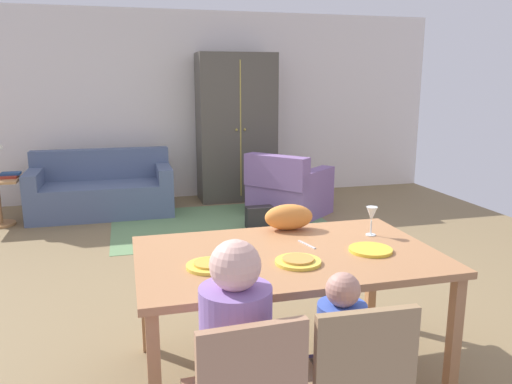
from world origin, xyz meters
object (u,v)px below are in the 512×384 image
at_px(plate_near_woman, 370,250).
at_px(book_lower, 7,177).
at_px(plate_near_child, 298,262).
at_px(wine_glass, 372,215).
at_px(dining_chair_child, 353,383).
at_px(person_man, 234,372).
at_px(cat, 289,217).
at_px(book_upper, 11,174).
at_px(armchair, 288,191).
at_px(handbag, 259,217).
at_px(dining_table, 287,264).
at_px(person_child, 337,373).
at_px(armoire, 236,128).
at_px(plate_near_man, 210,266).
at_px(couch, 102,191).

distance_m(plate_near_woman, book_lower, 4.82).
relative_size(plate_near_child, wine_glass, 1.34).
distance_m(dining_chair_child, book_lower, 5.27).
xyz_separation_m(wine_glass, person_man, (-1.09, -0.90, -0.38)).
height_order(cat, book_upper, cat).
distance_m(person_man, armchair, 4.48).
xyz_separation_m(wine_glass, book_upper, (-2.83, 3.76, -0.27)).
bearing_deg(handbag, armchair, 42.39).
bearing_deg(dining_table, person_man, -123.28).
height_order(person_child, handbag, person_child).
relative_size(plate_near_woman, wine_glass, 1.34).
xyz_separation_m(dining_table, book_upper, (-2.22, 3.94, -0.07)).
height_order(dining_table, plate_near_woman, plate_near_woman).
bearing_deg(person_child, cat, 82.66).
bearing_deg(book_lower, plate_near_child, -61.04).
xyz_separation_m(armchair, armoire, (-0.44, 1.09, 0.73)).
relative_size(plate_near_man, person_child, 0.27).
bearing_deg(wine_glass, plate_near_man, -164.54).
height_order(person_man, handbag, person_man).
height_order(plate_near_child, dining_chair_child, dining_chair_child).
distance_m(plate_near_child, couch, 4.51).
xyz_separation_m(dining_chair_child, armchair, (1.15, 4.35, -0.17)).
distance_m(dining_table, armoire, 4.62).
bearing_deg(plate_near_child, cat, 76.26).
bearing_deg(person_child, couch, 103.70).
distance_m(plate_near_woman, wine_glass, 0.34).
xyz_separation_m(plate_near_man, person_man, (-0.00, -0.60, -0.26)).
distance_m(couch, armoire, 2.08).
bearing_deg(plate_near_man, person_man, -90.16).
distance_m(plate_near_woman, armchair, 3.64).
distance_m(cat, handbag, 2.70).
relative_size(dining_table, dining_chair_child, 1.96).
height_order(wine_glass, person_man, person_man).
xyz_separation_m(person_man, handbag, (1.11, 3.71, -0.38)).
relative_size(dining_chair_child, handbag, 2.72).
distance_m(person_child, book_upper, 5.17).
bearing_deg(person_child, handbag, 80.24).
bearing_deg(couch, book_upper, -168.74).
height_order(dining_table, book_lower, dining_table).
bearing_deg(handbag, armoire, 87.36).
xyz_separation_m(plate_near_child, person_child, (0.00, -0.54, -0.34)).
distance_m(wine_glass, person_man, 1.46).
xyz_separation_m(armoire, handbag, (-0.07, -1.56, -0.92)).
bearing_deg(book_upper, wine_glass, -53.02).
bearing_deg(plate_near_man, person_child, -52.03).
xyz_separation_m(dining_chair_child, armoire, (0.71, 5.44, 0.56)).
xyz_separation_m(dining_table, plate_near_woman, (0.47, -0.10, 0.08)).
bearing_deg(book_upper, person_man, -69.46).
xyz_separation_m(person_man, couch, (-0.71, 4.86, -0.21)).
distance_m(plate_near_child, armoire, 4.79).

